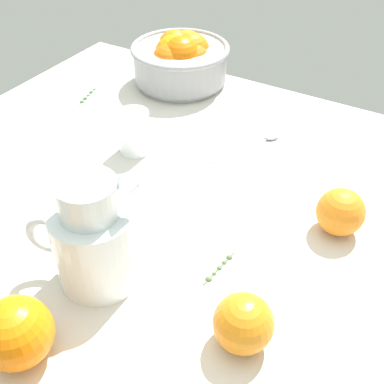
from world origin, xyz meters
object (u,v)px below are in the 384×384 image
(fruit_bowl, at_px, (180,59))
(loose_orange_1, at_px, (16,333))
(loose_orange_0, at_px, (243,323))
(spoon, at_px, (256,142))
(juice_pitcher, at_px, (95,244))
(juice_glass, at_px, (134,135))
(loose_orange_2, at_px, (341,212))

(fruit_bowl, height_order, loose_orange_1, fruit_bowl)
(loose_orange_0, xyz_separation_m, spoon, (-0.17, 0.40, -0.03))
(fruit_bowl, height_order, loose_orange_0, fruit_bowl)
(juice_pitcher, bearing_deg, spoon, 83.14)
(loose_orange_0, distance_m, loose_orange_1, 0.26)
(spoon, bearing_deg, juice_pitcher, -96.86)
(juice_glass, relative_size, loose_orange_1, 0.94)
(fruit_bowl, distance_m, loose_orange_0, 0.69)
(spoon, bearing_deg, loose_orange_2, -36.47)
(loose_orange_0, distance_m, loose_orange_2, 0.25)
(loose_orange_2, height_order, spoon, loose_orange_2)
(juice_glass, bearing_deg, spoon, 35.64)
(juice_glass, bearing_deg, loose_orange_0, -37.49)
(fruit_bowl, distance_m, loose_orange_2, 0.55)
(fruit_bowl, relative_size, loose_orange_0, 2.97)
(loose_orange_2, xyz_separation_m, spoon, (-0.20, 0.15, -0.03))
(loose_orange_1, height_order, spoon, loose_orange_1)
(loose_orange_1, height_order, loose_orange_2, loose_orange_1)
(loose_orange_2, bearing_deg, juice_pitcher, -134.74)
(fruit_bowl, bearing_deg, loose_orange_2, -32.55)
(fruit_bowl, xyz_separation_m, loose_orange_2, (0.46, -0.29, -0.02))
(loose_orange_2, bearing_deg, loose_orange_0, -98.69)
(juice_pitcher, relative_size, spoon, 1.10)
(juice_pitcher, distance_m, spoon, 0.41)
(juice_pitcher, distance_m, loose_orange_2, 0.36)
(loose_orange_0, height_order, spoon, loose_orange_0)
(loose_orange_1, bearing_deg, spoon, 84.79)
(juice_pitcher, relative_size, juice_glass, 2.12)
(juice_glass, bearing_deg, fruit_bowl, 104.74)
(juice_glass, height_order, loose_orange_1, loose_orange_1)
(juice_pitcher, bearing_deg, fruit_bowl, 110.81)
(fruit_bowl, height_order, spoon, fruit_bowl)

